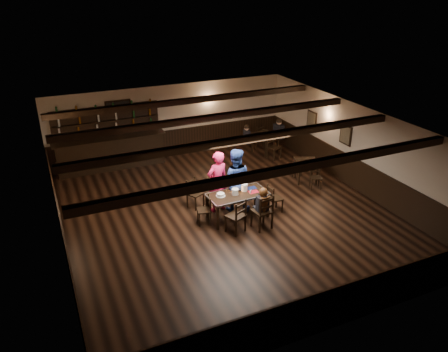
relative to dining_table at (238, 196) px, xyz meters
name	(u,v)px	position (x,y,z in m)	size (l,w,h in m)	color
ground	(226,213)	(-0.20, 0.34, -0.68)	(10.00, 10.00, 0.00)	black
room_shell	(226,157)	(-0.19, 0.38, 1.06)	(9.02, 10.02, 2.71)	#BBAE9B
dining_table	(238,196)	(0.00, 0.00, 0.00)	(1.73, 0.91, 0.75)	black
chair_near_left	(238,214)	(-0.35, -0.74, -0.11)	(0.59, 0.58, 0.97)	black
chair_near_right	(264,210)	(0.37, -0.87, -0.08)	(0.53, 0.51, 1.03)	black
chair_end_left	(207,208)	(-0.92, 0.07, -0.20)	(0.44, 0.45, 0.82)	black
chair_end_right	(273,197)	(1.07, -0.13, -0.19)	(0.38, 0.40, 0.85)	black
chair_far_pushed	(193,191)	(-0.90, 1.13, -0.17)	(0.54, 0.54, 0.88)	black
woman_pink	(217,182)	(-0.35, 0.62, 0.24)	(0.67, 0.44, 1.84)	#E9294B
man_blue	(235,180)	(0.13, 0.46, 0.27)	(0.93, 0.72, 1.90)	navy
seated_person	(263,202)	(0.36, -0.79, 0.13)	(0.32, 0.48, 0.78)	black
cake	(221,195)	(-0.49, 0.07, 0.11)	(0.26, 0.26, 0.09)	white
plate_stack_a	(235,192)	(-0.09, -0.01, 0.16)	(0.18, 0.18, 0.17)	white
plate_stack_b	(244,187)	(0.25, 0.09, 0.18)	(0.18, 0.18, 0.21)	white
tea_light	(236,192)	(-0.01, 0.10, 0.10)	(0.05, 0.05, 0.06)	#A5A8AD
salt_shaker	(250,192)	(0.34, -0.12, 0.12)	(0.04, 0.04, 0.10)	silver
pepper_shaker	(251,191)	(0.38, -0.07, 0.11)	(0.03, 0.03, 0.08)	#A5A8AD
drink_glass	(245,188)	(0.31, 0.15, 0.12)	(0.07, 0.07, 0.11)	silver
menu_red	(254,192)	(0.46, -0.08, 0.07)	(0.29, 0.20, 0.00)	maroon
menu_blue	(251,188)	(0.51, 0.16, 0.07)	(0.28, 0.20, 0.00)	#0D1642
bar_counter	(110,148)	(-2.56, 5.06, 0.05)	(3.89, 0.70, 2.20)	black
back_table_a	(306,164)	(3.11, 1.22, -0.04)	(0.91, 0.91, 0.75)	black
back_table_b	(265,137)	(3.15, 4.07, -0.03)	(1.09, 1.09, 0.75)	black
bg_patron_left	(247,134)	(2.40, 4.20, 0.15)	(0.30, 0.39, 0.72)	black
bg_patron_right	(279,129)	(3.77, 4.13, 0.19)	(0.30, 0.43, 0.81)	black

